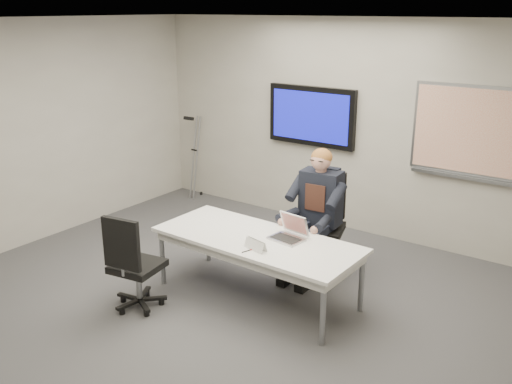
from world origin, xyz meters
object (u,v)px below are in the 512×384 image
Objects in this scene: seated_person at (312,227)px; office_chair_near at (136,280)px; office_chair_far at (322,239)px; conference_table at (257,245)px; laptop at (290,232)px.

office_chair_near is at bearing -127.19° from seated_person.
office_chair_far is at bearing -127.41° from office_chair_near.
conference_table is 1.95× the size of office_chair_far.
conference_table is 0.36m from laptop.
office_chair_far reaches higher than office_chair_near.
laptop is at bearing -101.76° from office_chair_far.
seated_person is at bearing -104.20° from office_chair_far.
seated_person reaches higher than office_chair_far.
laptop is at bearing -144.51° from office_chair_near.
conference_table is at bearing -142.06° from office_chair_near.
laptop is (0.08, -0.83, 0.38)m from office_chair_far.
laptop is (1.11, 1.11, 0.41)m from office_chair_near.
seated_person is at bearing 104.01° from laptop.
office_chair_near is at bearing -135.30° from office_chair_far.
seated_person reaches higher than conference_table.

